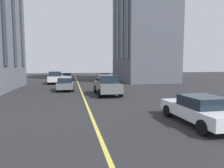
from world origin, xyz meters
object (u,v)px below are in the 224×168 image
object	(u,v)px
car_white_parked_b	(200,109)
car_white_near	(67,76)
car_white_far	(55,77)
car_grey_oncoming	(107,85)
car_silver_trailing	(104,77)
car_grey_mid	(65,84)

from	to	relation	value
car_white_parked_b	car_white_near	size ratio (longest dim) A/B	1.00
car_white_far	car_grey_oncoming	bearing A→B (deg)	-156.51
car_silver_trailing	car_grey_mid	size ratio (longest dim) A/B	1.00
car_silver_trailing	car_white_parked_b	bearing A→B (deg)	180.00
car_white_parked_b	car_grey_oncoming	size ratio (longest dim) A/B	0.94
car_white_far	car_silver_trailing	bearing A→B (deg)	-63.90
car_grey_mid	car_white_near	distance (m)	16.31
car_silver_trailing	car_white_near	world-z (taller)	car_silver_trailing
car_white_far	car_white_parked_b	xyz separation A→B (m)	(-23.26, -8.32, -0.27)
car_silver_trailing	car_grey_oncoming	xyz separation A→B (m)	(-17.24, 2.60, 0.27)
car_grey_oncoming	car_grey_mid	bearing A→B (deg)	43.91
car_grey_mid	car_grey_oncoming	bearing A→B (deg)	-136.09
car_white_parked_b	car_grey_oncoming	world-z (taller)	car_grey_oncoming
car_white_near	car_silver_trailing	bearing A→B (deg)	-115.86
car_white_near	car_white_far	bearing A→B (deg)	167.66
car_white_far	car_grey_oncoming	xyz separation A→B (m)	(-13.16, -5.72, 0.00)
car_white_far	car_white_near	distance (m)	7.51
car_white_far	car_white_parked_b	distance (m)	24.71
car_silver_trailing	car_white_parked_b	size ratio (longest dim) A/B	0.89
car_white_far	car_silver_trailing	xyz separation A→B (m)	(4.08, -8.32, -0.27)
car_white_near	car_grey_mid	bearing A→B (deg)	-179.71
car_silver_trailing	car_grey_oncoming	world-z (taller)	car_grey_oncoming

